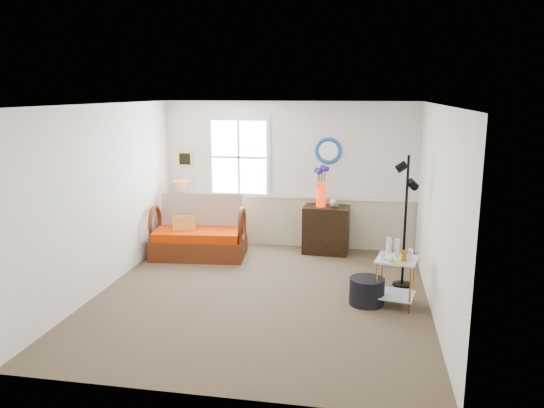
% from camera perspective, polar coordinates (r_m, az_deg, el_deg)
% --- Properties ---
extents(floor, '(4.50, 5.00, 0.01)m').
position_cam_1_polar(floor, '(7.42, -1.17, -9.83)').
color(floor, brown).
rests_on(floor, ground).
extents(ceiling, '(4.50, 5.00, 0.01)m').
position_cam_1_polar(ceiling, '(6.89, -1.26, 10.67)').
color(ceiling, white).
rests_on(ceiling, walls).
extents(walls, '(4.51, 5.01, 2.60)m').
position_cam_1_polar(walls, '(7.04, -1.21, 0.04)').
color(walls, white).
rests_on(walls, floor).
extents(wainscot, '(4.46, 0.02, 0.90)m').
position_cam_1_polar(wainscot, '(9.61, 1.75, -1.89)').
color(wainscot, '#B9AB8A').
rests_on(wainscot, walls).
extents(chair_rail, '(4.46, 0.04, 0.06)m').
position_cam_1_polar(chair_rail, '(9.50, 1.76, 0.84)').
color(chair_rail, white).
rests_on(chair_rail, walls).
extents(window, '(1.14, 0.06, 1.44)m').
position_cam_1_polar(window, '(9.57, -3.58, 5.03)').
color(window, white).
rests_on(window, walls).
extents(picture, '(0.28, 0.03, 0.28)m').
position_cam_1_polar(picture, '(9.87, -9.34, 4.82)').
color(picture, gold).
rests_on(picture, walls).
extents(mirror, '(0.47, 0.07, 0.47)m').
position_cam_1_polar(mirror, '(9.31, 6.08, 5.72)').
color(mirror, '#1961A4').
rests_on(mirror, walls).
extents(loveseat, '(1.63, 1.03, 1.02)m').
position_cam_1_polar(loveseat, '(9.06, -7.90, -2.49)').
color(loveseat, '#5C1C08').
rests_on(loveseat, floor).
extents(throw_pillow, '(0.39, 0.20, 0.38)m').
position_cam_1_polar(throw_pillow, '(9.05, -9.42, -2.46)').
color(throw_pillow, orange).
rests_on(throw_pillow, loveseat).
extents(lamp_stand, '(0.47, 0.47, 0.65)m').
position_cam_1_polar(lamp_stand, '(9.83, -9.51, -2.49)').
color(lamp_stand, black).
rests_on(lamp_stand, floor).
extents(table_lamp, '(0.35, 0.35, 0.54)m').
position_cam_1_polar(table_lamp, '(9.68, -9.72, 0.90)').
color(table_lamp, '#B7732C').
rests_on(table_lamp, lamp_stand).
extents(potted_plant, '(0.44, 0.45, 0.26)m').
position_cam_1_polar(potted_plant, '(9.65, -8.83, 0.04)').
color(potted_plant, '#3F662F').
rests_on(potted_plant, lamp_stand).
extents(cabinet, '(0.79, 0.53, 0.82)m').
position_cam_1_polar(cabinet, '(9.25, 5.82, -2.76)').
color(cabinet, black).
rests_on(cabinet, floor).
extents(flower_vase, '(0.22, 0.22, 0.70)m').
position_cam_1_polar(flower_vase, '(9.07, 5.32, 1.89)').
color(flower_vase, red).
rests_on(flower_vase, cabinet).
extents(side_table, '(0.59, 0.59, 0.64)m').
position_cam_1_polar(side_table, '(7.19, 13.15, -8.17)').
color(side_table, '#B46E24').
rests_on(side_table, floor).
extents(tabletop_items, '(0.49, 0.49, 0.24)m').
position_cam_1_polar(tabletop_items, '(7.03, 13.25, -4.84)').
color(tabletop_items, silver).
rests_on(tabletop_items, side_table).
extents(floor_lamp, '(0.31, 0.31, 1.90)m').
position_cam_1_polar(floor_lamp, '(7.73, 14.14, -1.88)').
color(floor_lamp, black).
rests_on(floor_lamp, floor).
extents(ottoman, '(0.52, 0.52, 0.35)m').
position_cam_1_polar(ottoman, '(7.20, 10.16, -9.21)').
color(ottoman, black).
rests_on(ottoman, floor).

